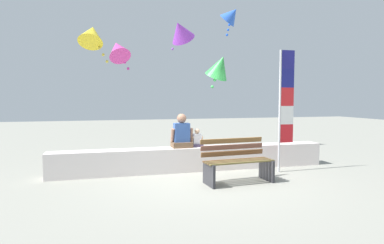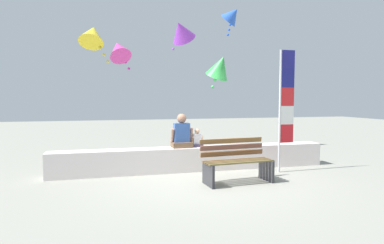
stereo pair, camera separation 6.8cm
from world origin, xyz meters
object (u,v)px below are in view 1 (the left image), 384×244
Objects in this scene: kite_purple at (180,31)px; kite_magenta at (118,49)px; flag_banner at (284,103)px; person_adult at (182,134)px; kite_green at (220,67)px; park_bench at (237,162)px; kite_yellow at (92,35)px; kite_blue at (231,15)px; person_child at (197,140)px.

kite_magenta is at bearing -169.38° from kite_purple.
flag_banner is 4.98m from kite_magenta.
kite_green is (1.22, 0.77, 1.69)m from person_adult.
person_adult is at bearing 162.33° from flag_banner.
flag_banner is at bearing 22.73° from park_bench.
kite_magenta reaches higher than park_bench.
kite_blue is (4.44, 1.00, 1.05)m from kite_yellow.
park_bench is 1.84× the size of person_adult.
park_bench is 3.38× the size of person_child.
person_child is 0.37× the size of kite_yellow.
person_adult is at bearing -42.08° from kite_yellow.
kite_yellow is (-2.91, 3.18, 3.04)m from park_bench.
kite_green is (0.62, -1.93, -1.29)m from kite_purple.
kite_purple reaches higher than kite_yellow.
kite_magenta is at bearing 148.66° from kite_green.
person_adult is at bearing -129.90° from kite_blue.
person_adult is 2.51m from flag_banner.
kite_purple is at bearing 116.08° from flag_banner.
kite_green is at bearing 125.27° from flag_banner.
person_adult is 0.70× the size of kite_blue.
kite_yellow reaches higher than flag_banner.
kite_green is at bearing -72.23° from kite_purple.
kite_purple is (-1.68, 3.42, 2.22)m from flag_banner.
person_adult is (-0.85, 1.32, 0.47)m from park_bench.
kite_magenta is (-1.95, -0.37, -0.70)m from kite_purple.
kite_green is 3.07m from kite_blue.
kite_green is at bearing 80.08° from park_bench.
kite_blue is at bearing 60.79° from kite_green.
person_adult is 0.41m from person_child.
kite_blue reaches higher than person_adult.
park_bench is 1.97m from flag_banner.
person_child is 5.13m from kite_blue.
person_child is at bearing 109.72° from park_bench.
kite_yellow is at bearing -162.38° from kite_purple.
kite_yellow is (-2.43, 1.85, 2.71)m from person_child.
park_bench is at bearing -70.28° from person_child.
kite_green is at bearing -31.34° from kite_magenta.
kite_purple is at bearing 93.58° from park_bench.
flag_banner is (2.28, -0.73, 0.75)m from person_adult.
kite_green is (-1.06, 1.50, 0.94)m from flag_banner.
kite_yellow reaches higher than person_child.
flag_banner is 2.42× the size of kite_yellow.
flag_banner is at bearing -54.73° from kite_green.
kite_purple is at bearing 10.62° from kite_magenta.
park_bench is at bearing -157.27° from flag_banner.
flag_banner is 2.47× the size of kite_blue.
kite_magenta is (-3.62, 3.06, 1.52)m from flag_banner.
kite_yellow is (-2.66, -0.84, -0.41)m from kite_purple.
park_bench is 1.29× the size of kite_blue.
kite_green reaches higher than park_bench.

